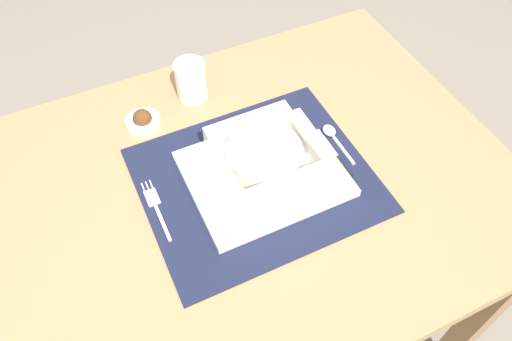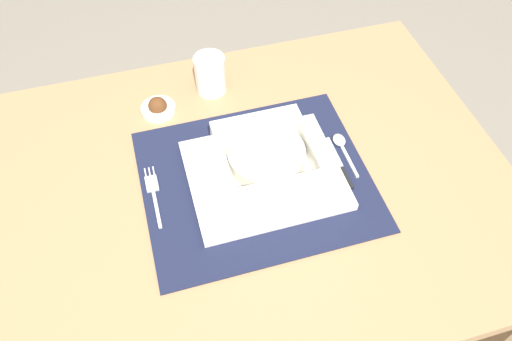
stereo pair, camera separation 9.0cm
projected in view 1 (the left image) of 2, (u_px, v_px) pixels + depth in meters
The scene contains 11 objects.
ground_plane at pixel (253, 327), 1.51m from camera, with size 6.00×6.00×0.00m, color gray.
dining_table at pixel (252, 213), 1.01m from camera, with size 0.97×0.74×0.74m.
placemat at pixel (256, 180), 0.93m from camera, with size 0.42×0.35×0.00m, color #191E38.
serving_plate at pixel (264, 174), 0.92m from camera, with size 0.28×0.23×0.02m, color white.
porridge_bowl at pixel (264, 156), 0.91m from camera, with size 0.17×0.17×0.06m.
fork at pixel (155, 205), 0.89m from camera, with size 0.02×0.14×0.00m.
spoon at pixel (332, 134), 0.99m from camera, with size 0.02×0.11×0.01m.
butter_knife at pixel (334, 156), 0.96m from camera, with size 0.01×0.13×0.01m.
bread_knife at pixel (320, 151), 0.96m from camera, with size 0.01×0.13×0.01m.
drinking_glass at pixel (191, 82), 1.04m from camera, with size 0.06×0.06×0.08m.
condiment_saucer at pixel (143, 120), 1.01m from camera, with size 0.07×0.07×0.04m.
Camera 1 is at (-0.23, -0.50, 1.48)m, focal length 35.06 mm.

